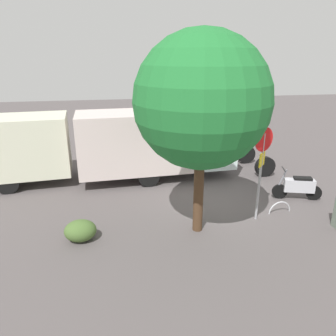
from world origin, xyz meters
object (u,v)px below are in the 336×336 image
at_px(motorcycle, 298,186).
at_px(box_truck_near, 157,142).
at_px(street_tree, 202,101).
at_px(bike_rack_hoop, 279,212).
at_px(stop_sign, 262,160).

bearing_deg(motorcycle, box_truck_near, -16.45).
bearing_deg(box_truck_near, motorcycle, -36.03).
relative_size(street_tree, bike_rack_hoop, 6.92).
bearing_deg(bike_rack_hoop, stop_sign, 15.38).
bearing_deg(box_truck_near, street_tree, -85.59).
bearing_deg(motorcycle, stop_sign, 45.18).
xyz_separation_m(stop_sign, bike_rack_hoop, (-1.01, -0.28, -2.08)).
bearing_deg(street_tree, bike_rack_hoop, -169.42).
bearing_deg(motorcycle, bike_rack_hoop, 53.91).
height_order(street_tree, bike_rack_hoop, street_tree).
height_order(stop_sign, bike_rack_hoop, stop_sign).
relative_size(motorcycle, stop_sign, 0.56).
distance_m(motorcycle, street_tree, 5.72).
distance_m(box_truck_near, bike_rack_hoop, 5.77).
xyz_separation_m(motorcycle, stop_sign, (2.21, 1.17, 1.56)).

